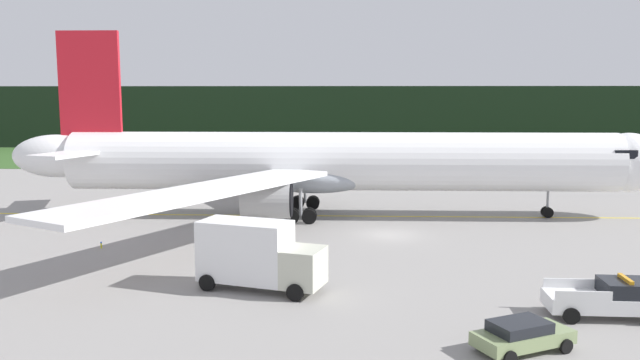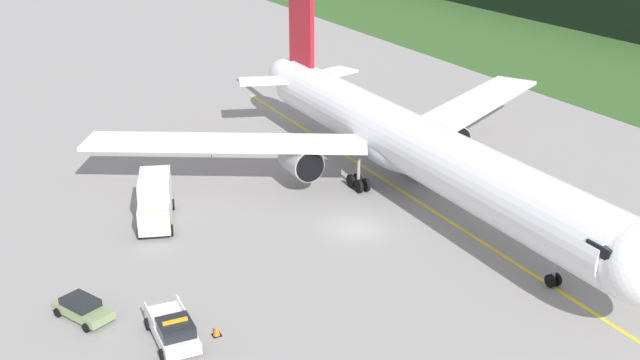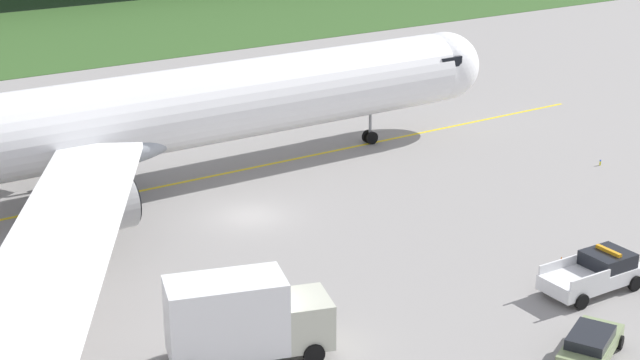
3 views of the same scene
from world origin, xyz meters
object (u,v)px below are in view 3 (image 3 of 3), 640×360
catering_truck (242,317)px  apron_cone (561,263)px  airliner (122,120)px  staff_car (591,344)px  ops_pickup_truck (596,273)px

catering_truck → apron_cone: 17.58m
airliner → catering_truck: airliner is taller
airliner → staff_car: airliner is taller
catering_truck → apron_cone: catering_truck is taller
catering_truck → apron_cone: bearing=-3.8°
ops_pickup_truck → apron_cone: ops_pickup_truck is taller
ops_pickup_truck → apron_cone: (0.41, 2.50, -0.57)m
ops_pickup_truck → airliner: bearing=118.7°
ops_pickup_truck → apron_cone: bearing=80.7°
catering_truck → staff_car: (11.91, -7.92, -1.21)m
airliner → apron_cone: (13.88, -22.07, -4.29)m
ops_pickup_truck → catering_truck: 17.48m
ops_pickup_truck → catering_truck: bearing=167.8°
staff_car → apron_cone: 8.75m
staff_car → apron_cone: size_ratio=6.40×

